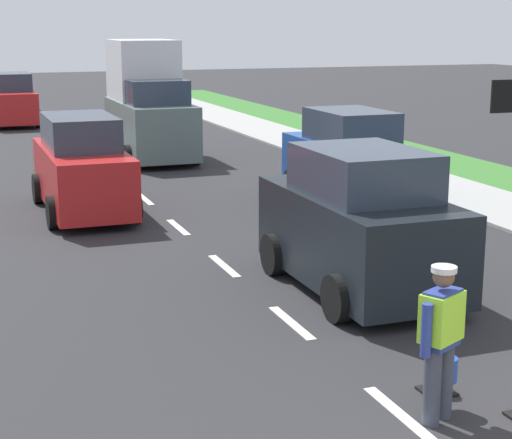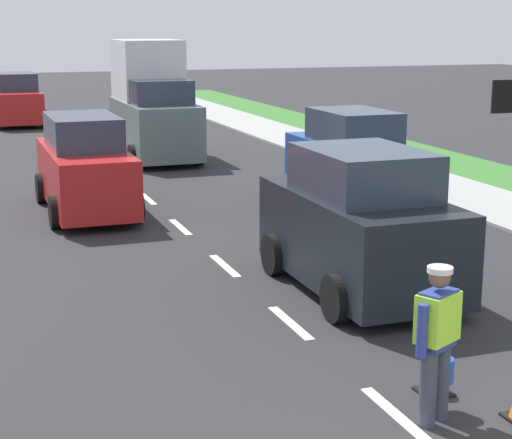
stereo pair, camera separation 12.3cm
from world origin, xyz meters
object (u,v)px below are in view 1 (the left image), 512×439
car_oncoming_third (11,101)px  car_outgoing_ahead (359,225)px  delivery_truck (148,105)px  car_parked_far (349,161)px  traffic_cone_far (438,372)px  car_oncoming_lead (82,168)px  road_worker (441,335)px

car_oncoming_third → car_outgoing_ahead: bearing=-82.6°
delivery_truck → car_parked_far: delivery_truck is taller
traffic_cone_far → car_oncoming_third: (-2.33, 28.17, 0.72)m
car_outgoing_ahead → car_oncoming_lead: 7.72m
car_oncoming_third → traffic_cone_far: bearing=-85.3°
road_worker → delivery_truck: (1.23, 18.30, 0.68)m
traffic_cone_far → car_oncoming_lead: size_ratio=0.11×
road_worker → car_outgoing_ahead: size_ratio=0.42×
road_worker → car_outgoing_ahead: car_outgoing_ahead is taller
road_worker → car_oncoming_lead: car_oncoming_lead is taller
traffic_cone_far → car_oncoming_lead: car_oncoming_lead is taller
traffic_cone_far → car_oncoming_third: bearing=94.7°
delivery_truck → car_oncoming_lead: bearing=-114.0°
traffic_cone_far → car_oncoming_third: size_ratio=0.12×
traffic_cone_far → car_parked_far: car_parked_far is taller
delivery_truck → car_oncoming_third: 10.95m
traffic_cone_far → car_outgoing_ahead: size_ratio=0.13×
delivery_truck → car_parked_far: bearing=-72.2°
car_oncoming_lead → car_parked_far: car_parked_far is taller
road_worker → traffic_cone_far: bearing=58.3°
car_parked_far → car_oncoming_lead: bearing=167.2°
traffic_cone_far → road_worker: bearing=-121.7°
car_oncoming_third → car_oncoming_lead: 17.42m
delivery_truck → car_oncoming_lead: 7.64m
road_worker → car_oncoming_lead: size_ratio=0.38×
delivery_truck → road_worker: bearing=-93.9°
road_worker → car_oncoming_third: (-1.97, 28.75, 0.03)m
car_outgoing_ahead → car_parked_far: size_ratio=1.00×
traffic_cone_far → delivery_truck: bearing=87.2°
car_oncoming_third → car_parked_far: bearing=-72.6°
road_worker → car_parked_far: bearing=68.9°
road_worker → traffic_cone_far: size_ratio=3.38×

